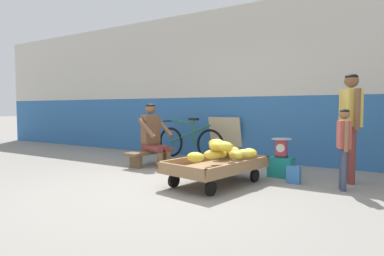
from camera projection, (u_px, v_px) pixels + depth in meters
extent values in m
plane|color=gray|center=(155.00, 191.00, 4.18)|extent=(80.00, 80.00, 0.00)
cube|color=#2D609E|center=(247.00, 128.00, 6.72)|extent=(16.00, 0.30, 1.29)
cube|color=beige|center=(248.00, 52.00, 6.62)|extent=(16.00, 0.30, 1.82)
cube|color=#8E6B47|center=(216.00, 168.00, 4.53)|extent=(1.08, 1.57, 0.05)
cube|color=#8E6B47|center=(194.00, 159.00, 4.80)|extent=(0.30, 1.42, 0.10)
cube|color=#8E6B47|center=(240.00, 166.00, 4.26)|extent=(0.30, 1.42, 0.10)
cube|color=#8E6B47|center=(244.00, 157.00, 5.05)|extent=(0.83, 0.19, 0.10)
cube|color=#8E6B47|center=(181.00, 169.00, 4.01)|extent=(0.83, 0.19, 0.10)
cylinder|color=black|center=(220.00, 170.00, 5.13)|extent=(0.08, 0.19, 0.18)
cylinder|color=black|center=(255.00, 176.00, 4.71)|extent=(0.08, 0.19, 0.18)
cylinder|color=black|center=(174.00, 181.00, 4.38)|extent=(0.08, 0.19, 0.18)
cylinder|color=black|center=(211.00, 188.00, 3.96)|extent=(0.08, 0.19, 0.18)
ellipsoid|color=yellow|center=(233.00, 151.00, 4.83)|extent=(0.30, 0.29, 0.13)
ellipsoid|color=yellow|center=(219.00, 149.00, 5.02)|extent=(0.29, 0.26, 0.13)
ellipsoid|color=yellow|center=(250.00, 153.00, 4.63)|extent=(0.30, 0.27, 0.13)
ellipsoid|color=yellow|center=(212.00, 155.00, 4.45)|extent=(0.27, 0.23, 0.13)
ellipsoid|color=gold|center=(236.00, 155.00, 4.41)|extent=(0.30, 0.30, 0.13)
ellipsoid|color=gold|center=(244.00, 154.00, 4.53)|extent=(0.24, 0.18, 0.13)
ellipsoid|color=gold|center=(225.00, 148.00, 5.14)|extent=(0.30, 0.29, 0.13)
ellipsoid|color=yellow|center=(219.00, 153.00, 4.59)|extent=(0.30, 0.27, 0.13)
ellipsoid|color=yellow|center=(196.00, 157.00, 4.23)|extent=(0.24, 0.19, 0.13)
ellipsoid|color=yellow|center=(225.00, 146.00, 4.33)|extent=(0.27, 0.22, 0.13)
ellipsoid|color=gold|center=(222.00, 146.00, 4.45)|extent=(0.30, 0.29, 0.13)
ellipsoid|color=gold|center=(217.00, 143.00, 4.70)|extent=(0.26, 0.21, 0.13)
ellipsoid|color=gold|center=(216.00, 146.00, 4.41)|extent=(0.30, 0.29, 0.13)
cube|color=brown|center=(151.00, 152.00, 6.11)|extent=(0.38, 1.12, 0.05)
cube|color=brown|center=(164.00, 156.00, 6.43)|extent=(0.25, 0.10, 0.22)
cube|color=brown|center=(136.00, 162.00, 5.81)|extent=(0.25, 0.10, 0.22)
cylinder|color=brown|center=(168.00, 159.00, 5.89)|extent=(0.10, 0.10, 0.27)
cube|color=#4C3D2D|center=(170.00, 166.00, 5.85)|extent=(0.24, 0.14, 0.04)
cylinder|color=brown|center=(161.00, 148.00, 6.02)|extent=(0.42, 0.23, 0.13)
cylinder|color=brown|center=(160.00, 161.00, 5.77)|extent=(0.10, 0.10, 0.27)
cube|color=#4C3D2D|center=(163.00, 168.00, 5.73)|extent=(0.24, 0.14, 0.04)
cylinder|color=brown|center=(153.00, 149.00, 5.90)|extent=(0.42, 0.23, 0.13)
cube|color=brown|center=(151.00, 147.00, 6.10)|extent=(0.28, 0.33, 0.14)
cube|color=brown|center=(151.00, 129.00, 6.08)|extent=(0.25, 0.35, 0.52)
cylinder|color=brown|center=(164.00, 127.00, 6.11)|extent=(0.47, 0.19, 0.36)
cylinder|color=brown|center=(147.00, 128.00, 5.83)|extent=(0.47, 0.19, 0.36)
sphere|color=brown|center=(150.00, 109.00, 6.06)|extent=(0.19, 0.19, 0.19)
ellipsoid|color=black|center=(150.00, 106.00, 6.06)|extent=(0.17, 0.17, 0.09)
cube|color=#19847F|center=(281.00, 167.00, 5.05)|extent=(0.36, 0.28, 0.30)
cylinder|color=#28282D|center=(281.00, 156.00, 5.04)|extent=(0.20, 0.20, 0.03)
cube|color=#C6384C|center=(281.00, 148.00, 5.03)|extent=(0.16, 0.10, 0.24)
cylinder|color=white|center=(280.00, 148.00, 4.99)|extent=(0.13, 0.01, 0.13)
cylinder|color=#B2B5BA|center=(282.00, 139.00, 5.03)|extent=(0.30, 0.30, 0.01)
torus|color=black|center=(171.00, 142.00, 7.14)|extent=(0.64, 0.10, 0.64)
torus|color=black|center=(210.00, 145.00, 6.54)|extent=(0.64, 0.10, 0.64)
cylinder|color=#236B3D|center=(190.00, 134.00, 6.83)|extent=(1.03, 0.11, 0.43)
cylinder|color=#236B3D|center=(194.00, 132.00, 6.77)|extent=(0.04, 0.04, 0.48)
cylinder|color=#236B3D|center=(182.00, 122.00, 6.94)|extent=(0.62, 0.08, 0.12)
cube|color=black|center=(194.00, 119.00, 6.75)|extent=(0.21, 0.11, 0.05)
cylinder|color=black|center=(171.00, 121.00, 7.11)|extent=(0.06, 0.48, 0.03)
cube|color=#C6B289|center=(226.00, 138.00, 6.78)|extent=(0.70, 0.26, 0.88)
cylinder|color=brown|center=(352.00, 156.00, 4.54)|extent=(0.10, 0.10, 0.80)
cylinder|color=brown|center=(347.00, 154.00, 4.70)|extent=(0.10, 0.10, 0.80)
cube|color=gold|center=(351.00, 108.00, 4.58)|extent=(0.33, 0.38, 0.52)
cylinder|color=brown|center=(358.00, 109.00, 4.37)|extent=(0.07, 0.07, 0.56)
cylinder|color=brown|center=(344.00, 109.00, 4.79)|extent=(0.07, 0.07, 0.56)
sphere|color=brown|center=(351.00, 81.00, 4.55)|extent=(0.19, 0.19, 0.19)
ellipsoid|color=black|center=(352.00, 77.00, 4.55)|extent=(0.17, 0.17, 0.09)
cylinder|color=#38425B|center=(344.00, 170.00, 4.16)|extent=(0.07, 0.07, 0.54)
cylinder|color=#38425B|center=(342.00, 169.00, 4.27)|extent=(0.07, 0.07, 0.54)
cube|color=#B24C42|center=(344.00, 135.00, 4.19)|extent=(0.20, 0.25, 0.35)
cylinder|color=brown|center=(347.00, 137.00, 4.05)|extent=(0.05, 0.05, 0.38)
cylinder|color=brown|center=(341.00, 135.00, 4.32)|extent=(0.05, 0.05, 0.38)
sphere|color=brown|center=(344.00, 114.00, 4.17)|extent=(0.13, 0.13, 0.13)
ellipsoid|color=black|center=(345.00, 111.00, 4.17)|extent=(0.12, 0.12, 0.06)
cube|color=#3370B7|center=(294.00, 175.00, 4.61)|extent=(0.18, 0.12, 0.24)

